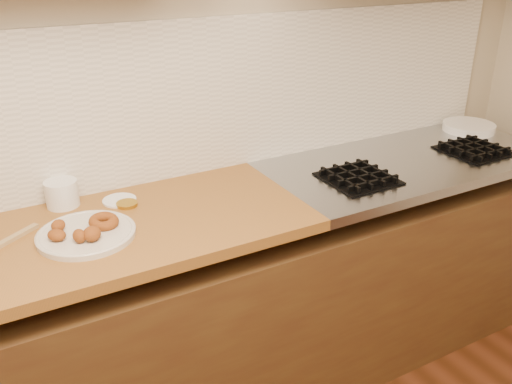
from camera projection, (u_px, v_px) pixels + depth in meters
The scene contains 13 objects.
wall_back at pixel (117, 67), 1.90m from camera, with size 4.00×0.02×2.70m, color tan.
base_cabinet at pixel (167, 337), 2.05m from camera, with size 3.60×0.60×0.77m, color #4B3317.
stovetop at pixel (410, 162), 2.35m from camera, with size 1.30×0.62×0.04m, color #9EA0A5.
backsplash at pixel (122, 109), 1.95m from camera, with size 3.60×0.02×0.60m, color silver.
burner_grates at pixel (420, 162), 2.26m from camera, with size 0.91×0.26×0.03m.
donut_plate at pixel (86, 234), 1.70m from camera, with size 0.31×0.31×0.02m, color beige.
ring_donut at pixel (104, 221), 1.73m from camera, with size 0.09×0.09×0.03m, color brown.
fried_dough_chunks at pixel (74, 233), 1.65m from camera, with size 0.17×0.19×0.05m.
plastic_tub at pixel (62, 194), 1.89m from camera, with size 0.11×0.11×0.09m, color white.
tub_lid at pixel (119, 200), 1.94m from camera, with size 0.12×0.12×0.01m, color white.
brass_jar_lid at pixel (127, 204), 1.91m from camera, with size 0.07×0.07×0.01m, color #AC8924.
wooden_utensil at pixel (15, 237), 1.69m from camera, with size 0.17×0.02×0.01m, color #A08252.
plate_stack at pixel (469, 127), 2.68m from camera, with size 0.25×0.25×0.04m.
Camera 1 is at (-0.50, 0.09, 1.74)m, focal length 38.00 mm.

